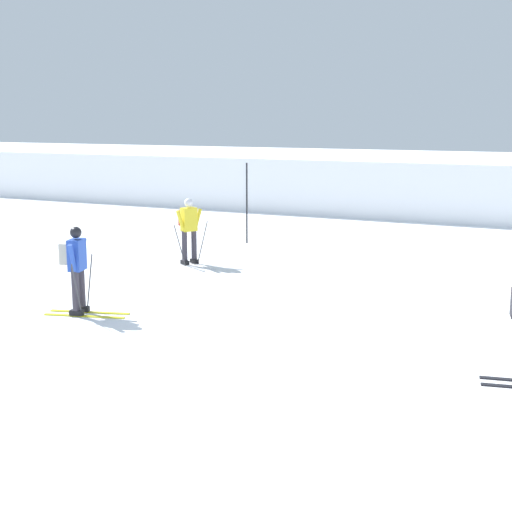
% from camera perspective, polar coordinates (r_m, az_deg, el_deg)
% --- Properties ---
extents(ground_plane, '(120.00, 120.00, 0.00)m').
position_cam_1_polar(ground_plane, '(12.52, 1.64, -6.33)').
color(ground_plane, white).
extents(far_snow_ridge, '(80.00, 9.55, 2.11)m').
position_cam_1_polar(far_snow_ridge, '(30.65, 15.90, 5.67)').
color(far_snow_ridge, white).
rests_on(far_snow_ridge, ground).
extents(skier_yellow, '(1.57, 1.12, 1.71)m').
position_cam_1_polar(skier_yellow, '(18.28, -5.42, 2.28)').
color(skier_yellow, silver).
rests_on(skier_yellow, ground).
extents(skier_blue, '(1.64, 0.97, 1.71)m').
position_cam_1_polar(skier_blue, '(13.98, -14.18, -0.76)').
color(skier_blue, gold).
rests_on(skier_blue, ground).
extents(trail_marker_pole, '(0.05, 0.05, 2.40)m').
position_cam_1_polar(trail_marker_pole, '(21.25, -0.74, 4.23)').
color(trail_marker_pole, black).
rests_on(trail_marker_pole, ground).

